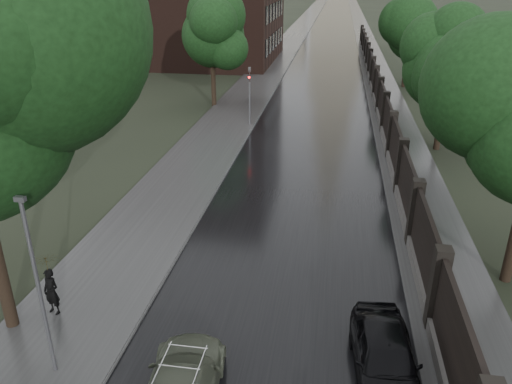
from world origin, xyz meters
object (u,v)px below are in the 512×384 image
Objects in this scene: tree_right_b at (449,65)px; lamp_post at (39,289)px; tree_left_far at (212,37)px; pedestrian_umbrella at (47,268)px; car_right_near at (385,357)px; tree_right_c at (410,31)px; traffic_light at (250,91)px.

lamp_post is at bearing -122.18° from tree_right_b.
lamp_post is (2.60, -28.50, -2.57)m from tree_left_far.
tree_left_far is at bearing 109.37° from pedestrian_umbrella.
lamp_post reaches higher than car_right_near.
tree_right_c reaches higher than pedestrian_umbrella.
tree_right_b is 1.75× the size of traffic_light.
tree_left_far is 6.84m from traffic_light.
tree_left_far is 26.55m from pedestrian_umbrella.
car_right_near is (11.04, -27.27, -4.56)m from tree_left_far.
tree_left_far reaches higher than car_right_near.
tree_right_b is 24.33m from lamp_post.
tree_left_far is 1.05× the size of tree_right_b.
tree_right_c is 19.26m from traffic_light.
tree_left_far reaches higher than tree_right_c.
tree_right_b is at bearing 72.93° from car_right_near.
traffic_light is at bearing 104.20° from car_right_near.
pedestrian_umbrella reaches higher than car_right_near.
tree_right_b reaches higher than lamp_post.
pedestrian_umbrella is (-14.16, -36.28, -3.23)m from tree_right_c.
tree_right_c is at bearing 90.00° from tree_right_b.
tree_right_b is (15.50, -8.00, -0.29)m from tree_left_far.
tree_right_c reaches higher than lamp_post.
traffic_light is 23.51m from car_right_near.
lamp_post is 23.52m from traffic_light.
tree_right_b is at bearing -27.30° from tree_left_far.
car_right_near is 1.70× the size of pedestrian_umbrella.
tree_left_far is 18.45m from tree_right_c.
tree_right_c is at bearing 32.83° from tree_left_far.
traffic_light is (-11.80, -15.01, -2.55)m from tree_right_c.
tree_right_c is 40.67m from lamp_post.
car_right_near is at bearing 8.26° from lamp_post.
lamp_post is 1.28× the size of traffic_light.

